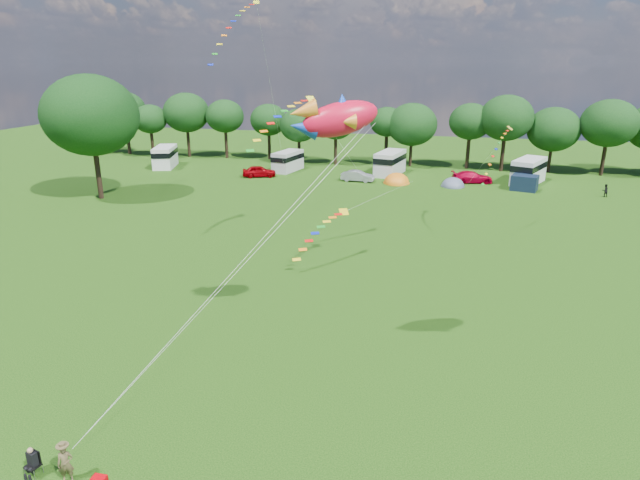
% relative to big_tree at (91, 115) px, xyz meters
% --- Properties ---
extents(ground_plane, '(180.00, 180.00, 0.00)m').
position_rel_big_tree_xyz_m(ground_plane, '(30.00, -28.00, -9.02)').
color(ground_plane, black).
rests_on(ground_plane, ground).
extents(tree_line, '(102.98, 10.98, 10.27)m').
position_rel_big_tree_xyz_m(tree_line, '(35.30, 26.99, -2.67)').
color(tree_line, black).
rests_on(tree_line, ground).
extents(big_tree, '(10.00, 10.00, 13.28)m').
position_rel_big_tree_xyz_m(big_tree, '(0.00, 0.00, 0.00)').
color(big_tree, black).
rests_on(big_tree, ground).
extents(car_a, '(4.79, 3.19, 1.49)m').
position_rel_big_tree_xyz_m(car_a, '(13.10, 15.08, -8.27)').
color(car_a, '#8D0006').
rests_on(car_a, ground).
extents(car_b, '(3.98, 1.71, 1.37)m').
position_rel_big_tree_xyz_m(car_b, '(26.14, 15.48, -8.33)').
color(car_b, gray).
rests_on(car_b, ground).
extents(car_c, '(5.14, 3.00, 1.44)m').
position_rel_big_tree_xyz_m(car_c, '(40.18, 18.05, -8.30)').
color(car_c, '#B00024').
rests_on(car_c, ground).
extents(campervan_a, '(4.25, 6.50, 2.94)m').
position_rel_big_tree_xyz_m(campervan_a, '(-2.37, 18.44, -7.44)').
color(campervan_a, silver).
rests_on(campervan_a, ground).
extents(campervan_b, '(3.34, 5.83, 2.69)m').
position_rel_big_tree_xyz_m(campervan_b, '(15.50, 20.03, -7.57)').
color(campervan_b, '#B4B3B6').
rests_on(campervan_b, ground).
extents(campervan_c, '(3.83, 6.67, 3.08)m').
position_rel_big_tree_xyz_m(campervan_c, '(29.54, 20.91, -7.36)').
color(campervan_c, silver).
rests_on(campervan_c, ground).
extents(campervan_d, '(4.91, 6.80, 3.06)m').
position_rel_big_tree_xyz_m(campervan_d, '(46.89, 19.51, -7.37)').
color(campervan_d, silver).
rests_on(campervan_d, ground).
extents(tent_orange, '(3.31, 3.62, 2.59)m').
position_rel_big_tree_xyz_m(tent_orange, '(31.05, 15.56, -9.00)').
color(tent_orange, orange).
rests_on(tent_orange, ground).
extents(tent_greyblue, '(2.88, 3.16, 2.15)m').
position_rel_big_tree_xyz_m(tent_greyblue, '(37.89, 15.43, -9.00)').
color(tent_greyblue, '#4E576E').
rests_on(tent_greyblue, ground).
extents(awning_navy, '(3.37, 3.00, 1.79)m').
position_rel_big_tree_xyz_m(awning_navy, '(46.04, 15.39, -8.12)').
color(awning_navy, black).
rests_on(awning_navy, ground).
extents(kite_flyer, '(0.66, 0.57, 1.53)m').
position_rel_big_tree_xyz_m(kite_flyer, '(24.88, -37.33, -8.25)').
color(kite_flyer, brown).
rests_on(kite_flyer, ground).
extents(camp_chair, '(0.59, 0.60, 1.22)m').
position_rel_big_tree_xyz_m(camp_chair, '(23.50, -37.35, -8.29)').
color(camp_chair, '#99999E').
rests_on(camp_chair, ground).
extents(fish_kite, '(4.36, 2.83, 2.30)m').
position_rel_big_tree_xyz_m(fish_kite, '(32.19, -26.42, 2.98)').
color(fish_kite, red).
rests_on(fish_kite, ground).
extents(streamer_kite_a, '(3.30, 5.43, 5.74)m').
position_rel_big_tree_xyz_m(streamer_kite_a, '(17.60, -1.29, 8.81)').
color(streamer_kite_a, yellow).
rests_on(streamer_kite_a, ground).
extents(streamer_kite_b, '(4.38, 4.78, 3.84)m').
position_rel_big_tree_xyz_m(streamer_kite_b, '(25.00, -10.52, 1.57)').
color(streamer_kite_b, yellow).
rests_on(streamer_kite_b, ground).
extents(streamer_kite_c, '(3.26, 4.96, 2.83)m').
position_rel_big_tree_xyz_m(streamer_kite_c, '(28.78, -13.48, -6.20)').
color(streamer_kite_c, gold).
rests_on(streamer_kite_c, ground).
extents(walker_a, '(0.82, 0.67, 1.46)m').
position_rel_big_tree_xyz_m(walker_a, '(54.46, 14.07, -8.29)').
color(walker_a, black).
rests_on(walker_a, ground).
extents(streamer_kite_d, '(2.48, 5.02, 4.25)m').
position_rel_big_tree_xyz_m(streamer_kite_d, '(41.28, -3.45, -1.26)').
color(streamer_kite_d, gold).
rests_on(streamer_kite_d, ground).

